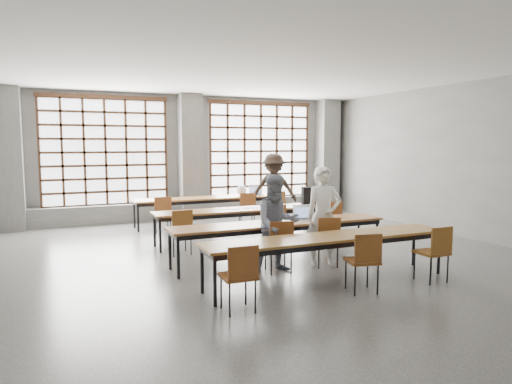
% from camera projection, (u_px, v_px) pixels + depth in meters
% --- Properties ---
extents(floor, '(11.00, 11.00, 0.00)m').
position_uv_depth(floor, '(269.00, 262.00, 8.22)').
color(floor, '#474745').
rests_on(floor, ground).
extents(ceiling, '(11.00, 11.00, 0.00)m').
position_uv_depth(ceiling, '(269.00, 63.00, 7.85)').
color(ceiling, silver).
rests_on(ceiling, floor).
extents(wall_back, '(10.00, 0.00, 10.00)m').
position_uv_depth(wall_back, '(188.00, 157.00, 13.06)').
color(wall_back, '#595956').
rests_on(wall_back, floor).
extents(wall_right, '(0.00, 11.00, 11.00)m').
position_uv_depth(wall_right, '(475.00, 161.00, 10.01)').
color(wall_right, '#595956').
rests_on(wall_right, floor).
extents(column_left, '(0.60, 0.55, 3.50)m').
position_uv_depth(column_left, '(9.00, 159.00, 11.02)').
color(column_left, '#535351').
rests_on(column_left, floor).
extents(column_mid, '(0.60, 0.55, 3.50)m').
position_uv_depth(column_mid, '(190.00, 157.00, 12.80)').
color(column_mid, '#535351').
rests_on(column_mid, floor).
extents(column_right, '(0.60, 0.55, 3.50)m').
position_uv_depth(column_right, '(327.00, 156.00, 14.58)').
color(column_right, '#535351').
rests_on(column_right, floor).
extents(window_left, '(3.32, 0.12, 3.00)m').
position_uv_depth(window_left, '(106.00, 152.00, 12.08)').
color(window_left, white).
rests_on(window_left, wall_back).
extents(window_right, '(3.32, 0.12, 3.00)m').
position_uv_depth(window_right, '(261.00, 151.00, 13.86)').
color(window_right, white).
rests_on(window_right, wall_back).
extents(sill_ledge, '(9.80, 0.35, 0.50)m').
position_uv_depth(sill_ledge, '(190.00, 210.00, 13.03)').
color(sill_ledge, '#535351').
rests_on(sill_ledge, floor).
extents(desk_row_a, '(4.00, 0.70, 0.73)m').
position_uv_depth(desk_row_a, '(210.00, 200.00, 11.97)').
color(desk_row_a, brown).
rests_on(desk_row_a, floor).
extents(desk_row_b, '(4.00, 0.70, 0.73)m').
position_uv_depth(desk_row_b, '(246.00, 211.00, 9.87)').
color(desk_row_b, brown).
rests_on(desk_row_b, floor).
extents(desk_row_c, '(4.00, 0.70, 0.73)m').
position_uv_depth(desk_row_c, '(280.00, 226.00, 8.14)').
color(desk_row_c, brown).
rests_on(desk_row_c, floor).
extents(desk_row_d, '(4.00, 0.70, 0.73)m').
position_uv_depth(desk_row_d, '(329.00, 240.00, 6.91)').
color(desk_row_d, brown).
rests_on(desk_row_d, floor).
extents(chair_back_left, '(0.44, 0.44, 0.88)m').
position_uv_depth(chair_back_left, '(162.00, 211.00, 10.85)').
color(chair_back_left, brown).
rests_on(chair_back_left, floor).
extents(chair_back_mid, '(0.50, 0.51, 0.88)m').
position_uv_depth(chair_back_mid, '(247.00, 206.00, 11.72)').
color(chair_back_mid, brown).
rests_on(chair_back_mid, floor).
extents(chair_back_right, '(0.51, 0.51, 0.88)m').
position_uv_depth(chair_back_right, '(276.00, 204.00, 12.05)').
color(chair_back_right, brown).
rests_on(chair_back_right, floor).
extents(chair_mid_left, '(0.44, 0.45, 0.88)m').
position_uv_depth(chair_mid_left, '(181.00, 227.00, 8.68)').
color(chair_mid_left, brown).
rests_on(chair_mid_left, floor).
extents(chair_mid_centre, '(0.44, 0.45, 0.88)m').
position_uv_depth(chair_mid_centre, '(275.00, 220.00, 9.47)').
color(chair_mid_centre, brown).
rests_on(chair_mid_centre, floor).
extents(chair_mid_right, '(0.51, 0.51, 0.88)m').
position_uv_depth(chair_mid_right, '(331.00, 216.00, 10.02)').
color(chair_mid_right, maroon).
rests_on(chair_mid_right, floor).
extents(chair_front_left, '(0.48, 0.48, 0.88)m').
position_uv_depth(chair_front_left, '(280.00, 241.00, 7.46)').
color(chair_front_left, brown).
rests_on(chair_front_left, floor).
extents(chair_front_right, '(0.49, 0.50, 0.88)m').
position_uv_depth(chair_front_right, '(327.00, 237.00, 7.81)').
color(chair_front_right, brown).
rests_on(chair_front_right, floor).
extents(chair_near_left, '(0.43, 0.43, 0.88)m').
position_uv_depth(chair_near_left, '(240.00, 271.00, 5.68)').
color(chair_near_left, brown).
rests_on(chair_near_left, floor).
extents(chair_near_mid, '(0.50, 0.50, 0.88)m').
position_uv_depth(chair_near_mid, '(364.00, 257.00, 6.43)').
color(chair_near_mid, brown).
rests_on(chair_near_mid, floor).
extents(chair_near_right, '(0.42, 0.43, 0.88)m').
position_uv_depth(chair_near_right, '(435.00, 248.00, 6.94)').
color(chair_near_right, brown).
rests_on(chair_near_right, floor).
extents(student_male, '(0.71, 0.54, 1.74)m').
position_uv_depth(student_male, '(324.00, 216.00, 7.90)').
color(student_male, white).
rests_on(student_male, floor).
extents(student_female, '(0.88, 0.73, 1.62)m').
position_uv_depth(student_female, '(277.00, 223.00, 7.55)').
color(student_female, '#182549').
rests_on(student_female, floor).
extents(student_back, '(1.38, 1.13, 1.87)m').
position_uv_depth(student_back, '(274.00, 189.00, 12.12)').
color(student_back, black).
rests_on(student_back, floor).
extents(laptop_front, '(0.38, 0.32, 0.26)m').
position_uv_depth(laptop_front, '(304.00, 216.00, 8.45)').
color(laptop_front, silver).
rests_on(laptop_front, desk_row_c).
extents(laptop_back, '(0.39, 0.34, 0.26)m').
position_uv_depth(laptop_back, '(256.00, 192.00, 12.59)').
color(laptop_back, silver).
rests_on(laptop_back, desk_row_a).
extents(mouse, '(0.11, 0.08, 0.04)m').
position_uv_depth(mouse, '(326.00, 218.00, 8.49)').
color(mouse, white).
rests_on(mouse, desk_row_c).
extents(green_box, '(0.26, 0.11, 0.09)m').
position_uv_depth(green_box, '(275.00, 219.00, 8.18)').
color(green_box, '#297E31').
rests_on(green_box, desk_row_c).
extents(phone, '(0.13, 0.06, 0.01)m').
position_uv_depth(phone, '(291.00, 222.00, 8.11)').
color(phone, black).
rests_on(phone, desk_row_c).
extents(paper_sheet_a, '(0.35, 0.29, 0.00)m').
position_uv_depth(paper_sheet_a, '(219.00, 210.00, 9.68)').
color(paper_sheet_a, white).
rests_on(paper_sheet_a, desk_row_b).
extents(paper_sheet_b, '(0.34, 0.29, 0.00)m').
position_uv_depth(paper_sheet_b, '(234.00, 209.00, 9.70)').
color(paper_sheet_b, white).
rests_on(paper_sheet_b, desk_row_b).
extents(paper_sheet_c, '(0.33, 0.25, 0.00)m').
position_uv_depth(paper_sheet_c, '(250.00, 208.00, 9.91)').
color(paper_sheet_c, silver).
rests_on(paper_sheet_c, desk_row_b).
extents(backpack, '(0.36, 0.27, 0.40)m').
position_uv_depth(backpack, '(309.00, 196.00, 10.52)').
color(backpack, black).
rests_on(backpack, desk_row_b).
extents(plastic_bag, '(0.31, 0.28, 0.29)m').
position_uv_depth(plastic_bag, '(242.00, 190.00, 12.35)').
color(plastic_bag, white).
rests_on(plastic_bag, desk_row_a).
extents(red_pouch, '(0.21, 0.10, 0.06)m').
position_uv_depth(red_pouch, '(238.00, 272.00, 5.76)').
color(red_pouch, '#A52014').
rests_on(red_pouch, chair_near_left).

